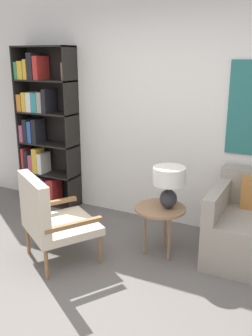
{
  "coord_description": "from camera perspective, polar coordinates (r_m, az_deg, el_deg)",
  "views": [
    {
      "loc": [
        1.53,
        -2.05,
        1.97
      ],
      "look_at": [
        -0.08,
        1.13,
        0.9
      ],
      "focal_mm": 40.0,
      "sensor_mm": 36.0,
      "label": 1
    }
  ],
  "objects": [
    {
      "name": "ground_plane",
      "position": [
        3.23,
        -8.32,
        -21.07
      ],
      "size": [
        14.0,
        14.0,
        0.0
      ],
      "primitive_type": "plane",
      "color": "#66605B"
    },
    {
      "name": "bookshelf",
      "position": [
        5.15,
        -12.64,
        5.59
      ],
      "size": [
        0.82,
        0.3,
        2.09
      ],
      "color": "black",
      "rests_on": "ground_plane"
    },
    {
      "name": "armchair",
      "position": [
        3.71,
        -11.6,
        -7.18
      ],
      "size": [
        0.88,
        0.88,
        0.89
      ],
      "color": "olive",
      "rests_on": "ground_plane"
    },
    {
      "name": "wall_back",
      "position": [
        4.38,
        7.21,
        8.52
      ],
      "size": [
        6.4,
        0.08,
        2.7
      ],
      "color": "white",
      "rests_on": "ground_plane"
    },
    {
      "name": "side_table",
      "position": [
        3.8,
        5.22,
        -6.77
      ],
      "size": [
        0.51,
        0.51,
        0.52
      ],
      "color": "#99704C",
      "rests_on": "ground_plane"
    },
    {
      "name": "table_lamp",
      "position": [
        3.68,
        6.57,
        -2.02
      ],
      "size": [
        0.33,
        0.33,
        0.42
      ],
      "color": "#2D2D33",
      "rests_on": "side_table"
    }
  ]
}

